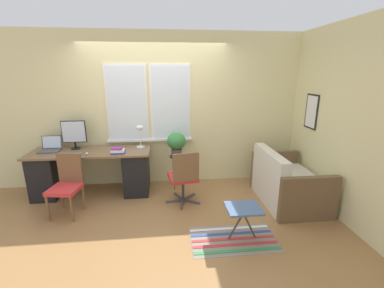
{
  "coord_description": "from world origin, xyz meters",
  "views": [
    {
      "loc": [
        0.17,
        -3.87,
        2.03
      ],
      "look_at": [
        0.6,
        0.17,
        0.88
      ],
      "focal_mm": 24.0,
      "sensor_mm": 36.0,
      "label": 1
    }
  ],
  "objects_px": {
    "keyboard": "(70,154)",
    "potted_plant": "(176,142)",
    "monitor": "(74,133)",
    "mouse": "(87,154)",
    "laptop": "(50,148)",
    "office_chair_swivel": "(184,177)",
    "book_stack": "(118,151)",
    "desk_chair_wooden": "(66,184)",
    "couch_loveseat": "(286,185)",
    "folding_stool": "(243,210)",
    "plant_stand": "(177,160)",
    "desk_lamp": "(140,131)"
  },
  "relations": [
    {
      "from": "keyboard",
      "to": "potted_plant",
      "type": "distance_m",
      "value": 1.71
    },
    {
      "from": "potted_plant",
      "to": "keyboard",
      "type": "bearing_deg",
      "value": -171.44
    },
    {
      "from": "monitor",
      "to": "mouse",
      "type": "height_order",
      "value": "monitor"
    },
    {
      "from": "laptop",
      "to": "potted_plant",
      "type": "xyz_separation_m",
      "value": [
        2.09,
        -0.0,
        0.03
      ]
    },
    {
      "from": "office_chair_swivel",
      "to": "monitor",
      "type": "bearing_deg",
      "value": -29.01
    },
    {
      "from": "keyboard",
      "to": "book_stack",
      "type": "xyz_separation_m",
      "value": [
        0.74,
        -0.01,
        0.04
      ]
    },
    {
      "from": "laptop",
      "to": "desk_chair_wooden",
      "type": "height_order",
      "value": "laptop"
    },
    {
      "from": "laptop",
      "to": "couch_loveseat",
      "type": "xyz_separation_m",
      "value": [
        3.8,
        -0.71,
        -0.52
      ]
    },
    {
      "from": "laptop",
      "to": "potted_plant",
      "type": "bearing_deg",
      "value": -0.03
    },
    {
      "from": "mouse",
      "to": "folding_stool",
      "type": "distance_m",
      "value": 2.56
    },
    {
      "from": "mouse",
      "to": "desk_chair_wooden",
      "type": "height_order",
      "value": "desk_chair_wooden"
    },
    {
      "from": "couch_loveseat",
      "to": "plant_stand",
      "type": "distance_m",
      "value": 1.87
    },
    {
      "from": "desk_lamp",
      "to": "desk_chair_wooden",
      "type": "height_order",
      "value": "desk_lamp"
    },
    {
      "from": "office_chair_swivel",
      "to": "book_stack",
      "type": "bearing_deg",
      "value": -26.24
    },
    {
      "from": "couch_loveseat",
      "to": "potted_plant",
      "type": "xyz_separation_m",
      "value": [
        -1.71,
        0.71,
        0.55
      ]
    },
    {
      "from": "mouse",
      "to": "couch_loveseat",
      "type": "relative_size",
      "value": 0.06
    },
    {
      "from": "office_chair_swivel",
      "to": "desk_chair_wooden",
      "type": "bearing_deg",
      "value": -4.73
    },
    {
      "from": "laptop",
      "to": "keyboard",
      "type": "distance_m",
      "value": 0.47
    },
    {
      "from": "desk_lamp",
      "to": "potted_plant",
      "type": "xyz_separation_m",
      "value": [
        0.62,
        -0.06,
        -0.21
      ]
    },
    {
      "from": "book_stack",
      "to": "desk_chair_wooden",
      "type": "relative_size",
      "value": 0.24
    },
    {
      "from": "potted_plant",
      "to": "couch_loveseat",
      "type": "bearing_deg",
      "value": -22.53
    },
    {
      "from": "monitor",
      "to": "mouse",
      "type": "distance_m",
      "value": 0.52
    },
    {
      "from": "potted_plant",
      "to": "laptop",
      "type": "bearing_deg",
      "value": 179.97
    },
    {
      "from": "desk_lamp",
      "to": "desk_chair_wooden",
      "type": "xyz_separation_m",
      "value": [
        -1.01,
        -0.76,
        -0.59
      ]
    },
    {
      "from": "folding_stool",
      "to": "couch_loveseat",
      "type": "bearing_deg",
      "value": 41.68
    },
    {
      "from": "monitor",
      "to": "couch_loveseat",
      "type": "bearing_deg",
      "value": -13.05
    },
    {
      "from": "laptop",
      "to": "folding_stool",
      "type": "xyz_separation_m",
      "value": [
        2.82,
        -1.58,
        -0.42
      ]
    },
    {
      "from": "monitor",
      "to": "mouse",
      "type": "bearing_deg",
      "value": -52.07
    },
    {
      "from": "couch_loveseat",
      "to": "potted_plant",
      "type": "distance_m",
      "value": 1.94
    },
    {
      "from": "keyboard",
      "to": "book_stack",
      "type": "relative_size",
      "value": 1.64
    },
    {
      "from": "office_chair_swivel",
      "to": "potted_plant",
      "type": "xyz_separation_m",
      "value": [
        -0.08,
        0.6,
        0.39
      ]
    },
    {
      "from": "book_stack",
      "to": "couch_loveseat",
      "type": "relative_size",
      "value": 0.17
    },
    {
      "from": "monitor",
      "to": "book_stack",
      "type": "distance_m",
      "value": 0.86
    },
    {
      "from": "keyboard",
      "to": "couch_loveseat",
      "type": "xyz_separation_m",
      "value": [
        3.41,
        -0.46,
        -0.48
      ]
    },
    {
      "from": "desk_chair_wooden",
      "to": "folding_stool",
      "type": "xyz_separation_m",
      "value": [
        2.37,
        -0.88,
        -0.06
      ]
    },
    {
      "from": "keyboard",
      "to": "desk_chair_wooden",
      "type": "distance_m",
      "value": 0.55
    },
    {
      "from": "office_chair_swivel",
      "to": "couch_loveseat",
      "type": "height_order",
      "value": "office_chair_swivel"
    },
    {
      "from": "plant_stand",
      "to": "couch_loveseat",
      "type": "bearing_deg",
      "value": -22.53
    },
    {
      "from": "keyboard",
      "to": "mouse",
      "type": "bearing_deg",
      "value": -4.57
    },
    {
      "from": "monitor",
      "to": "couch_loveseat",
      "type": "relative_size",
      "value": 0.39
    },
    {
      "from": "office_chair_swivel",
      "to": "potted_plant",
      "type": "height_order",
      "value": "potted_plant"
    },
    {
      "from": "office_chair_swivel",
      "to": "folding_stool",
      "type": "height_order",
      "value": "office_chair_swivel"
    },
    {
      "from": "laptop",
      "to": "folding_stool",
      "type": "distance_m",
      "value": 3.26
    },
    {
      "from": "desk_lamp",
      "to": "folding_stool",
      "type": "distance_m",
      "value": 2.23
    },
    {
      "from": "plant_stand",
      "to": "potted_plant",
      "type": "height_order",
      "value": "potted_plant"
    },
    {
      "from": "laptop",
      "to": "plant_stand",
      "type": "height_order",
      "value": "laptop"
    },
    {
      "from": "desk_lamp",
      "to": "couch_loveseat",
      "type": "xyz_separation_m",
      "value": [
        2.33,
        -0.77,
        -0.76
      ]
    },
    {
      "from": "laptop",
      "to": "potted_plant",
      "type": "distance_m",
      "value": 2.09
    },
    {
      "from": "book_stack",
      "to": "potted_plant",
      "type": "bearing_deg",
      "value": 15.36
    },
    {
      "from": "monitor",
      "to": "keyboard",
      "type": "height_order",
      "value": "monitor"
    }
  ]
}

